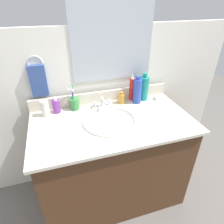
# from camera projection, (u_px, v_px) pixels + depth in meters

# --- Properties ---
(ground_plane) EXTENTS (6.00, 6.00, 0.00)m
(ground_plane) POSITION_uv_depth(u_px,v_px,m) (113.00, 191.00, 1.68)
(ground_plane) COLOR #66605B
(vanity_cabinet) EXTENTS (1.04, 0.55, 0.72)m
(vanity_cabinet) POSITION_uv_depth(u_px,v_px,m) (113.00, 162.00, 1.49)
(vanity_cabinet) COLOR #4C2D19
(vanity_cabinet) RESTS_ON ground_plane
(countertop) EXTENTS (1.08, 0.60, 0.02)m
(countertop) POSITION_uv_depth(u_px,v_px,m) (113.00, 122.00, 1.30)
(countertop) COLOR beige
(countertop) RESTS_ON vanity_cabinet
(backsplash) EXTENTS (1.08, 0.02, 0.09)m
(backsplash) POSITION_uv_depth(u_px,v_px,m) (102.00, 97.00, 1.51)
(backsplash) COLOR beige
(backsplash) RESTS_ON countertop
(back_wall) EXTENTS (2.18, 0.04, 1.30)m
(back_wall) POSITION_uv_depth(u_px,v_px,m) (101.00, 108.00, 1.63)
(back_wall) COLOR white
(back_wall) RESTS_ON ground_plane
(mirror_panel) EXTENTS (0.60, 0.01, 0.56)m
(mirror_panel) POSITION_uv_depth(u_px,v_px,m) (113.00, 41.00, 1.36)
(mirror_panel) COLOR #B2BCC6
(towel_ring) EXTENTS (0.10, 0.01, 0.10)m
(towel_ring) POSITION_uv_depth(u_px,v_px,m) (35.00, 63.00, 1.28)
(towel_ring) COLOR silver
(hand_towel) EXTENTS (0.11, 0.04, 0.22)m
(hand_towel) POSITION_uv_depth(u_px,v_px,m) (38.00, 81.00, 1.32)
(hand_towel) COLOR #334C8C
(sink_basin) EXTENTS (0.37, 0.37, 0.11)m
(sink_basin) POSITION_uv_depth(u_px,v_px,m) (110.00, 124.00, 1.31)
(sink_basin) COLOR white
(sink_basin) RESTS_ON countertop
(faucet) EXTENTS (0.16, 0.10, 0.08)m
(faucet) POSITION_uv_depth(u_px,v_px,m) (102.00, 104.00, 1.44)
(faucet) COLOR silver
(faucet) RESTS_ON countertop
(bottle_mouthwash_teal) EXTENTS (0.07, 0.07, 0.22)m
(bottle_mouthwash_teal) POSITION_uv_depth(u_px,v_px,m) (144.00, 88.00, 1.52)
(bottle_mouthwash_teal) COLOR teal
(bottle_mouthwash_teal) RESTS_ON countertop
(bottle_shampoo_blue) EXTENTS (0.06, 0.06, 0.22)m
(bottle_shampoo_blue) POSITION_uv_depth(u_px,v_px,m) (137.00, 91.00, 1.47)
(bottle_shampoo_blue) COLOR #2D4CB2
(bottle_shampoo_blue) RESTS_ON countertop
(bottle_oil_amber) EXTENTS (0.05, 0.05, 0.10)m
(bottle_oil_amber) POSITION_uv_depth(u_px,v_px,m) (121.00, 98.00, 1.49)
(bottle_oil_amber) COLOR gold
(bottle_oil_amber) RESTS_ON countertop
(bottle_lotion_white) EXTENTS (0.05, 0.05, 0.13)m
(bottle_lotion_white) POSITION_uv_depth(u_px,v_px,m) (45.00, 108.00, 1.32)
(bottle_lotion_white) COLOR white
(bottle_lotion_white) RESTS_ON countertop
(bottle_cream_purple) EXTENTS (0.05, 0.05, 0.12)m
(bottle_cream_purple) POSITION_uv_depth(u_px,v_px,m) (56.00, 106.00, 1.37)
(bottle_cream_purple) COLOR #7A3899
(bottle_cream_purple) RESTS_ON countertop
(bottle_spray_red) EXTENTS (0.04, 0.04, 0.22)m
(bottle_spray_red) POSITION_uv_depth(u_px,v_px,m) (132.00, 88.00, 1.52)
(bottle_spray_red) COLOR red
(bottle_spray_red) RESTS_ON countertop
(cup_green) EXTENTS (0.07, 0.09, 0.19)m
(cup_green) POSITION_uv_depth(u_px,v_px,m) (74.00, 103.00, 1.41)
(cup_green) COLOR #3F8C47
(cup_green) RESTS_ON countertop
(soap_bar) EXTENTS (0.06, 0.04, 0.02)m
(soap_bar) POSITION_uv_depth(u_px,v_px,m) (158.00, 98.00, 1.56)
(soap_bar) COLOR white
(soap_bar) RESTS_ON countertop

